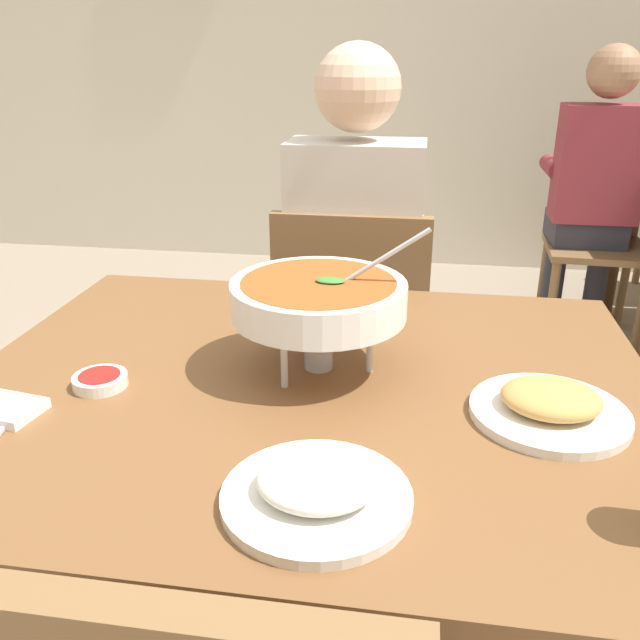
% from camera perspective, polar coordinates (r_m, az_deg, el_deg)
% --- Properties ---
extents(cafe_rear_partition, '(10.00, 0.10, 3.00)m').
position_cam_1_polar(cafe_rear_partition, '(4.22, 7.14, 25.09)').
color(cafe_rear_partition, beige).
rests_on(cafe_rear_partition, ground_plane).
extents(dining_table_main, '(1.18, 0.96, 0.77)m').
position_cam_1_polar(dining_table_main, '(1.19, -1.13, -10.01)').
color(dining_table_main, brown).
rests_on(dining_table_main, ground_plane).
extents(chair_diner_main, '(0.44, 0.44, 0.90)m').
position_cam_1_polar(chair_diner_main, '(1.93, 2.83, -1.58)').
color(chair_diner_main, brown).
rests_on(chair_diner_main, ground_plane).
extents(diner_main, '(0.40, 0.45, 1.31)m').
position_cam_1_polar(diner_main, '(1.88, 3.08, 5.42)').
color(diner_main, '#2D2D38').
rests_on(diner_main, ground_plane).
extents(curry_bowl, '(0.33, 0.30, 0.26)m').
position_cam_1_polar(curry_bowl, '(1.12, -0.12, 1.79)').
color(curry_bowl, silver).
rests_on(curry_bowl, dining_table_main).
extents(rice_plate, '(0.24, 0.24, 0.06)m').
position_cam_1_polar(rice_plate, '(0.84, -0.31, -14.32)').
color(rice_plate, white).
rests_on(rice_plate, dining_table_main).
extents(appetizer_plate, '(0.24, 0.24, 0.06)m').
position_cam_1_polar(appetizer_plate, '(1.08, 19.17, -6.96)').
color(appetizer_plate, white).
rests_on(appetizer_plate, dining_table_main).
extents(sauce_dish, '(0.09, 0.09, 0.02)m').
position_cam_1_polar(sauce_dish, '(1.17, -18.39, -4.93)').
color(sauce_dish, white).
rests_on(sauce_dish, dining_table_main).
extents(napkin_folded, '(0.13, 0.10, 0.02)m').
position_cam_1_polar(napkin_folded, '(1.15, -25.72, -6.87)').
color(napkin_folded, white).
rests_on(napkin_folded, dining_table_main).
extents(spoon_utensil, '(0.04, 0.17, 0.01)m').
position_cam_1_polar(spoon_utensil, '(1.10, -25.79, -8.46)').
color(spoon_utensil, silver).
rests_on(spoon_utensil, dining_table_main).
extents(chair_bg_left, '(0.46, 0.46, 0.90)m').
position_cam_1_polar(chair_bg_left, '(3.38, 22.63, 7.32)').
color(chair_bg_left, brown).
rests_on(chair_bg_left, ground_plane).
extents(patron_bg_left, '(0.40, 0.45, 1.31)m').
position_cam_1_polar(patron_bg_left, '(3.27, 22.56, 11.12)').
color(patron_bg_left, '#2D2D38').
rests_on(patron_bg_left, ground_plane).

